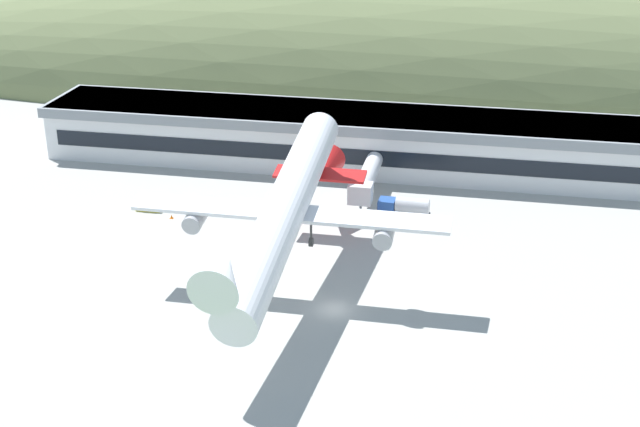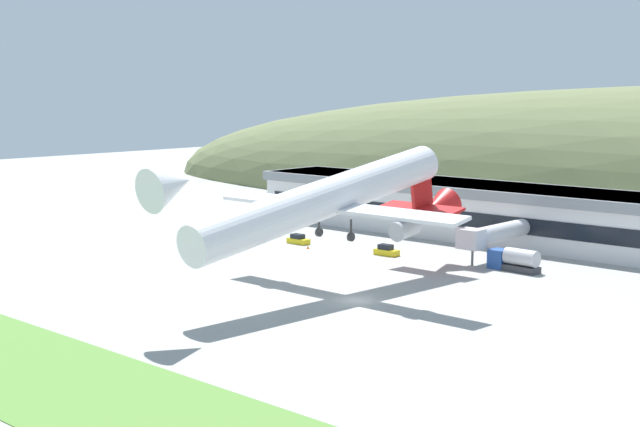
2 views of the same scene
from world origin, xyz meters
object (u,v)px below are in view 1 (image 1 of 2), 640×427
fuel_truck (404,208)px  terminal_building (374,137)px  cargo_airplane (287,209)px  service_car_0 (263,210)px  traffic_cone_0 (172,217)px  jetway_0 (366,179)px  service_car_1 (149,206)px

fuel_truck → terminal_building: bearing=109.8°
cargo_airplane → service_car_0: (-9.34, 23.77, -10.82)m
service_car_0 → fuel_truck: size_ratio=0.51×
cargo_airplane → traffic_cone_0: size_ratio=94.09×
cargo_airplane → jetway_0: bearing=81.1°
traffic_cone_0 → service_car_0: bearing=17.2°
service_car_0 → service_car_1: (-17.06, -1.59, -0.03)m
cargo_airplane → service_car_1: size_ratio=14.28×
service_car_1 → traffic_cone_0: 4.95m
terminal_building → fuel_truck: 22.28m
service_car_0 → service_car_1: size_ratio=1.02×
terminal_building → service_car_0: bearing=-119.0°
fuel_truck → traffic_cone_0: bearing=-168.6°
terminal_building → jetway_0: 16.39m
jetway_0 → cargo_airplane: 32.18m
service_car_1 → jetway_0: bearing=15.6°
terminal_building → traffic_cone_0: (-25.73, -27.37, -4.94)m
traffic_cone_0 → cargo_airplane: bearing=-42.0°
fuel_truck → traffic_cone_0: 33.86m
service_car_0 → fuel_truck: fuel_truck is taller
service_car_1 → traffic_cone_0: (4.35, -2.33, -0.38)m
terminal_building → cargo_airplane: 47.77m
fuel_truck → service_car_0: bearing=-172.3°
traffic_cone_0 → terminal_building: bearing=46.8°
terminal_building → service_car_0: (-13.02, -23.44, -4.53)m
service_car_1 → traffic_cone_0: bearing=-28.2°
terminal_building → service_car_1: 39.40m
service_car_0 → traffic_cone_0: service_car_0 is taller
traffic_cone_0 → service_car_1: bearing=151.8°
jetway_0 → service_car_1: size_ratio=4.26×
service_car_0 → jetway_0: bearing=26.7°
cargo_airplane → traffic_cone_0: bearing=138.0°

